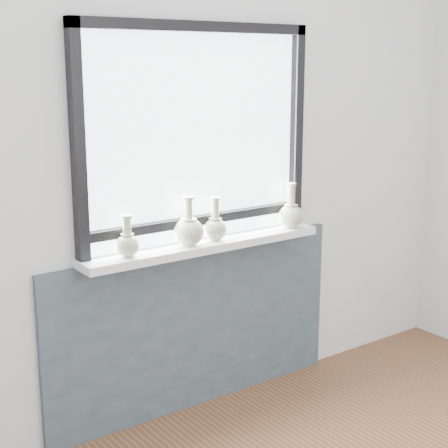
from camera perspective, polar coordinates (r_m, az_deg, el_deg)
back_wall at (r=3.39m, az=-2.58°, el=5.44°), size 3.60×0.02×2.60m
apron_panel at (r=3.59m, az=-2.17°, el=-8.52°), size 1.70×0.03×0.86m
windowsill at (r=3.39m, az=-1.58°, el=-1.80°), size 1.32×0.18×0.04m
window at (r=3.34m, az=-2.26°, el=7.77°), size 1.30×0.06×1.05m
vase_a at (r=3.14m, az=-8.04°, el=-1.57°), size 0.11×0.11×0.19m
vase_b at (r=3.30m, az=-2.95°, el=-0.50°), size 0.15×0.15×0.24m
vase_c at (r=3.40m, az=-0.73°, el=-0.24°), size 0.12×0.12×0.22m
vase_d at (r=3.67m, az=5.57°, el=0.84°), size 0.14×0.14×0.24m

